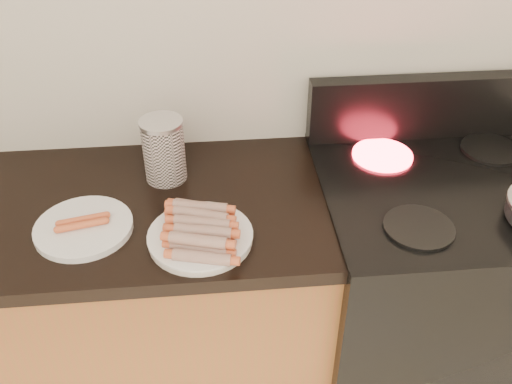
{
  "coord_description": "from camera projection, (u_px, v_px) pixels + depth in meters",
  "views": [
    {
      "loc": [
        0.09,
        0.44,
        1.85
      ],
      "look_at": [
        0.21,
        1.62,
        0.97
      ],
      "focal_mm": 40.0,
      "sensor_mm": 36.0,
      "label": 1
    }
  ],
  "objects": [
    {
      "name": "burner_far_right",
      "position": [
        491.0,
        149.0,
        1.74
      ],
      "size": [
        0.18,
        0.18,
        0.01
      ],
      "primitive_type": "cylinder",
      "color": "black",
      "rests_on": "stove"
    },
    {
      "name": "stove_panel",
      "position": [
        430.0,
        107.0,
        1.77
      ],
      "size": [
        0.76,
        0.06,
        0.2
      ],
      "primitive_type": "cube",
      "color": "black",
      "rests_on": "stove"
    },
    {
      "name": "mug",
      "position": [
        155.0,
        145.0,
        1.71
      ],
      "size": [
        0.08,
        0.08,
        0.09
      ],
      "primitive_type": "cylinder",
      "rotation": [
        0.0,
        0.0,
        0.13
      ],
      "color": "white",
      "rests_on": "counter_slab"
    },
    {
      "name": "burner_far_left",
      "position": [
        382.0,
        155.0,
        1.72
      ],
      "size": [
        0.18,
        0.18,
        0.01
      ],
      "primitive_type": "cylinder",
      "color": "#FF1E2D",
      "rests_on": "stove"
    },
    {
      "name": "plain_sausages",
      "position": [
        82.0,
        222.0,
        1.44
      ],
      "size": [
        0.12,
        0.07,
        0.02
      ],
      "rotation": [
        0.0,
        0.0,
        0.21
      ],
      "color": "#D6773E",
      "rests_on": "side_plate"
    },
    {
      "name": "burner_near_left",
      "position": [
        419.0,
        227.0,
        1.45
      ],
      "size": [
        0.18,
        0.18,
        0.01
      ],
      "primitive_type": "cylinder",
      "color": "black",
      "rests_on": "stove"
    },
    {
      "name": "side_plate",
      "position": [
        84.0,
        228.0,
        1.46
      ],
      "size": [
        0.31,
        0.31,
        0.02
      ],
      "primitive_type": "cylinder",
      "rotation": [
        0.0,
        0.0,
        -0.3
      ],
      "color": "white",
      "rests_on": "counter_slab"
    },
    {
      "name": "wall_back",
      "position": [
        169.0,
        19.0,
        1.57
      ],
      "size": [
        4.0,
        0.04,
        2.6
      ],
      "primitive_type": "cube",
      "color": "silver",
      "rests_on": "ground"
    },
    {
      "name": "main_plate",
      "position": [
        200.0,
        238.0,
        1.42
      ],
      "size": [
        0.3,
        0.3,
        0.02
      ],
      "primitive_type": "cylinder",
      "rotation": [
        0.0,
        0.0,
        -0.15
      ],
      "color": "white",
      "rests_on": "counter_slab"
    },
    {
      "name": "hotdog_pile",
      "position": [
        200.0,
        228.0,
        1.4
      ],
      "size": [
        0.14,
        0.26,
        0.06
      ],
      "rotation": [
        0.0,
        0.0,
        -0.3
      ],
      "color": "maroon",
      "rests_on": "main_plate"
    },
    {
      "name": "canister",
      "position": [
        164.0,
        150.0,
        1.59
      ],
      "size": [
        0.12,
        0.12,
        0.19
      ],
      "rotation": [
        0.0,
        0.0,
        -0.3
      ],
      "color": "white",
      "rests_on": "counter_slab"
    },
    {
      "name": "stove",
      "position": [
        429.0,
        298.0,
        1.87
      ],
      "size": [
        0.76,
        0.65,
        0.91
      ],
      "color": "black",
      "rests_on": "floor"
    }
  ]
}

